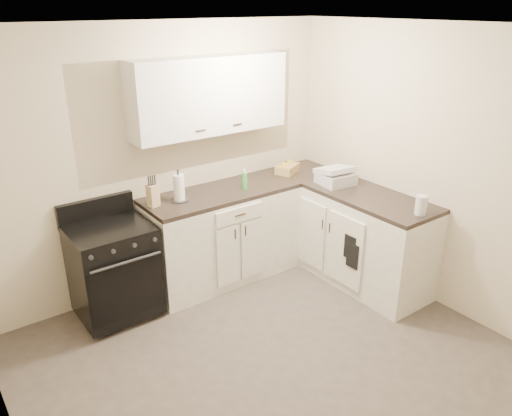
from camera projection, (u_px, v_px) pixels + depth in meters
floor at (283, 372)px, 3.84m from camera, size 3.60×3.60×0.00m
ceiling at (292, 27)px, 2.89m from camera, size 3.60×3.60×0.00m
wall_back at (165, 161)px, 4.70m from camera, size 3.60×0.00×3.60m
wall_right at (446, 174)px, 4.35m from camera, size 0.00×3.60×3.60m
base_cabinets_back at (222, 237)px, 5.02m from camera, size 1.55×0.60×0.90m
base_cabinets_right at (345, 232)px, 5.12m from camera, size 0.60×1.90×0.90m
countertop_back at (221, 193)px, 4.84m from camera, size 1.55×0.60×0.04m
countertop_right at (348, 189)px, 4.95m from camera, size 0.60×1.90×0.04m
upper_cabinets at (210, 95)px, 4.60m from camera, size 1.55×0.30×0.70m
stove at (114, 270)px, 4.37m from camera, size 0.68×0.58×0.82m
knife_block at (153, 196)px, 4.44m from camera, size 0.11×0.10×0.20m
paper_towel at (179, 188)px, 4.55m from camera, size 0.12×0.12×0.25m
soap_bottle at (244, 181)px, 4.86m from camera, size 0.06×0.06×0.17m
wicker_basket at (287, 169)px, 5.34m from camera, size 0.31×0.27×0.09m
countertop_grill at (336, 178)px, 5.00m from camera, size 0.35×0.33×0.12m
glass_jar at (421, 205)px, 4.27m from camera, size 0.10×0.10×0.17m
oven_mitt_near at (353, 256)px, 4.64m from camera, size 0.02×0.14×0.25m
oven_mitt_far at (350, 247)px, 4.64m from camera, size 0.02×0.14×0.23m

